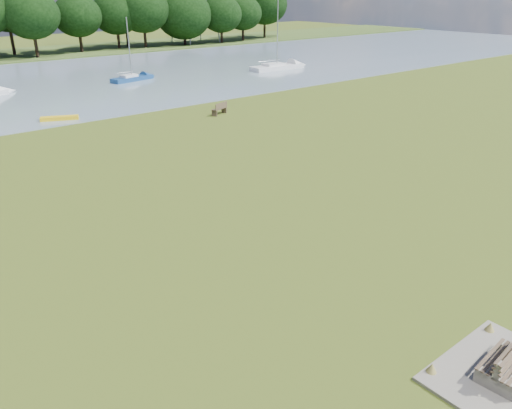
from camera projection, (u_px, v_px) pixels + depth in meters
ground at (220, 217)px, 24.13m from camera, size 220.00×220.00×0.00m
concrete_pad at (504, 377)px, 14.14m from camera, size 4.20×3.20×0.10m
bench_pair at (508, 364)px, 13.95m from camera, size 1.95×1.25×1.00m
riverbank_bench at (220, 109)px, 43.31m from camera, size 1.77×1.06×1.05m
kayak at (60, 118)px, 41.50m from camera, size 3.06×1.85×0.30m
sailboat_3 at (276, 66)px, 67.07m from camera, size 7.86×2.44×9.35m
sailboat_5 at (132, 77)px, 58.84m from camera, size 5.49×2.62×7.08m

